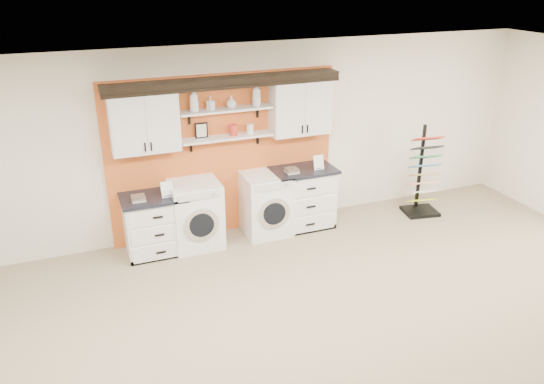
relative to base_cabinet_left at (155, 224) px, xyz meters
name	(u,v)px	position (x,y,z in m)	size (l,w,h in m)	color
ceiling	(376,115)	(1.13, -3.64, 2.37)	(10.00, 10.00, 0.00)	white
wall_back	(223,142)	(1.13, 0.36, 0.97)	(10.00, 10.00, 0.00)	silver
accent_panel	(224,156)	(1.13, 0.32, 0.77)	(3.40, 0.07, 2.40)	#CF5B23
upper_cabinet_left	(144,121)	(0.00, 0.15, 1.45)	(0.90, 0.35, 0.84)	silver
upper_cabinet_right	(300,106)	(2.26, 0.15, 1.45)	(0.90, 0.35, 0.84)	silver
shelf_lower	(227,137)	(1.13, 0.16, 1.10)	(1.32, 0.28, 0.03)	silver
shelf_upper	(226,110)	(1.13, 0.16, 1.50)	(1.32, 0.28, 0.03)	silver
crown_molding	(225,81)	(1.13, 0.17, 1.89)	(3.30, 0.41, 0.13)	black
picture_frame	(201,130)	(0.78, 0.21, 1.22)	(0.18, 0.02, 0.22)	black
canister_red	(233,130)	(1.23, 0.16, 1.19)	(0.11, 0.11, 0.16)	red
canister_cream	(250,129)	(1.48, 0.16, 1.18)	(0.10, 0.10, 0.14)	silver
base_cabinet_left	(155,224)	(0.00, 0.00, 0.00)	(0.88, 0.66, 0.87)	silver
base_cabinet_right	(302,198)	(2.26, 0.00, 0.04)	(0.97, 0.66, 0.95)	silver
washer	(196,214)	(0.58, 0.00, 0.05)	(0.70, 0.71, 0.98)	white
dryer	(266,204)	(1.66, 0.00, 0.04)	(0.68, 0.71, 0.95)	white
sample_rack	(422,185)	(4.28, -0.27, 0.05)	(0.60, 0.53, 1.46)	black
soap_bottle_a	(194,100)	(0.69, 0.16, 1.67)	(0.12, 0.13, 0.32)	silver
soap_bottle_b	(211,103)	(0.92, 0.16, 1.60)	(0.08, 0.09, 0.19)	silver
soap_bottle_c	(231,102)	(1.21, 0.16, 1.60)	(0.13, 0.13, 0.17)	silver
soap_bottle_d	(256,94)	(1.58, 0.16, 1.68)	(0.13, 0.13, 0.33)	silver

